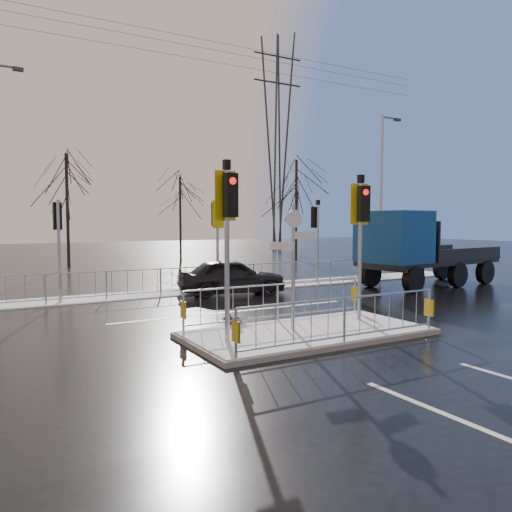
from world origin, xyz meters
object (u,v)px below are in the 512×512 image
traffic_island (307,320)px  flatbed_truck (409,247)px  street_lamp_right (382,189)px  car_far_lane (232,276)px

traffic_island → flatbed_truck: 10.44m
traffic_island → street_lamp_right: street_lamp_right is taller
flatbed_truck → car_far_lane: bearing=165.2°
traffic_island → street_lamp_right: size_ratio=0.75×
car_far_lane → street_lamp_right: (9.02, 1.36, 3.69)m
flatbed_truck → street_lamp_right: street_lamp_right is taller
traffic_island → car_far_lane: size_ratio=1.47×
traffic_island → street_lamp_right: 14.14m
traffic_island → car_far_lane: (1.57, 7.13, 0.30)m
car_far_lane → street_lamp_right: street_lamp_right is taller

